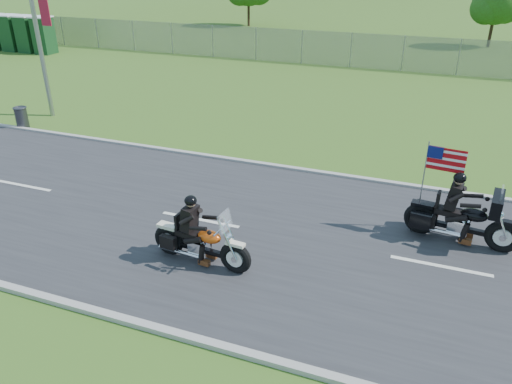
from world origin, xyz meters
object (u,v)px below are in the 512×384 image
at_px(porta_toilet_c, 11,34).
at_px(trash_can, 22,118).
at_px(motorcycle_lead, 199,243).
at_px(porta_toilet_b, 27,35).
at_px(porta_toilet_a, 44,36).
at_px(motorcycle_follow, 461,220).

relative_size(porta_toilet_c, trash_can, 2.83).
relative_size(porta_toilet_c, motorcycle_lead, 0.92).
distance_m(porta_toilet_b, trash_can, 17.08).
distance_m(porta_toilet_c, motorcycle_lead, 30.18).
height_order(porta_toilet_a, porta_toilet_c, same).
relative_size(porta_toilet_a, trash_can, 2.83).
bearing_deg(trash_can, porta_toilet_c, 135.29).
height_order(porta_toilet_b, motorcycle_follow, porta_toilet_b).
distance_m(porta_toilet_c, motorcycle_follow, 33.10).
bearing_deg(trash_can, motorcycle_follow, -10.49).
relative_size(motorcycle_follow, trash_can, 3.32).
bearing_deg(motorcycle_follow, trash_can, 176.32).
bearing_deg(porta_toilet_b, motorcycle_follow, -29.53).
distance_m(motorcycle_follow, trash_can, 16.59).
height_order(porta_toilet_a, motorcycle_follow, porta_toilet_a).
relative_size(porta_toilet_c, motorcycle_follow, 0.85).
height_order(motorcycle_lead, trash_can, motorcycle_lead).
distance_m(porta_toilet_b, motorcycle_follow, 31.87).
height_order(porta_toilet_b, trash_can, porta_toilet_b).
distance_m(porta_toilet_a, porta_toilet_c, 2.80).
bearing_deg(trash_can, porta_toilet_b, 131.99).
bearing_deg(trash_can, porta_toilet_a, 128.30).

